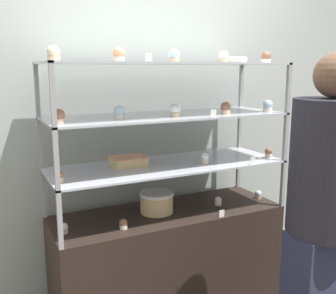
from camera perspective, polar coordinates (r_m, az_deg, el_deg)
back_wall at (r=2.75m, az=-3.73°, el=6.14°), size 8.00×0.05×2.60m
display_base at (r=2.67m, az=0.00°, el=-15.90°), size 1.46×0.51×0.65m
display_riser_lower at (r=2.45m, az=0.00°, el=-2.88°), size 1.46×0.51×0.31m
display_riser_middle at (r=2.39m, az=0.00°, el=4.33°), size 1.46×0.51×0.31m
display_riser_upper at (r=2.37m, az=0.00°, el=11.76°), size 1.46×0.51×0.31m
layer_cake_centerpiece at (r=2.50m, az=-1.66°, el=-7.98°), size 0.21×0.21×0.13m
sheet_cake_frosted at (r=2.40m, az=-5.74°, el=-2.08°), size 0.20×0.16×0.06m
cupcake_0 at (r=2.28m, az=-14.85°, el=-11.33°), size 0.05×0.05×0.06m
cupcake_1 at (r=2.28m, az=-6.49°, el=-11.05°), size 0.05×0.05×0.06m
cupcake_2 at (r=2.65m, az=7.28°, el=-7.80°), size 0.05×0.05×0.06m
cupcake_3 at (r=2.84m, az=12.96°, el=-6.74°), size 0.05×0.05×0.06m
price_tag_0 at (r=2.46m, az=7.80°, el=-9.55°), size 0.04×0.00×0.04m
cupcake_4 at (r=2.11m, az=-15.55°, el=-4.14°), size 0.05×0.05×0.07m
cupcake_5 at (r=2.46m, az=5.35°, el=-1.64°), size 0.05×0.05×0.07m
cupcake_6 at (r=2.69m, az=14.40°, el=-0.82°), size 0.05×0.05×0.07m
price_tag_1 at (r=2.49m, az=12.23°, el=-1.95°), size 0.04×0.00×0.04m
cupcake_7 at (r=2.05m, az=-15.56°, el=4.26°), size 0.06×0.06×0.08m
cupcake_8 at (r=2.19m, az=-7.07°, el=4.99°), size 0.06×0.06×0.08m
cupcake_9 at (r=2.28m, az=1.05°, el=5.31°), size 0.06×0.06×0.08m
cupcake_10 at (r=2.44m, az=8.36°, el=5.59°), size 0.06×0.06×0.08m
cupcake_11 at (r=2.67m, az=14.27°, el=5.82°), size 0.06×0.06×0.08m
price_tag_2 at (r=2.27m, az=6.60°, el=4.88°), size 0.04×0.00×0.04m
cupcake_12 at (r=2.04m, az=-16.27°, el=12.89°), size 0.06×0.06×0.08m
cupcake_13 at (r=2.14m, az=-7.14°, el=13.14°), size 0.06×0.06×0.08m
cupcake_14 at (r=2.31m, az=0.98°, el=13.07°), size 0.06×0.06×0.08m
cupcake_15 at (r=2.49m, az=8.02°, el=12.83°), size 0.06×0.06×0.08m
cupcake_16 at (r=2.67m, az=14.04°, el=12.49°), size 0.06×0.06×0.08m
price_tag_3 at (r=2.07m, az=-2.82°, el=12.92°), size 0.04×0.00×0.04m
donut_glazed at (r=2.59m, az=9.79°, el=12.37°), size 0.15×0.15×0.04m
customer_figure at (r=2.10m, az=21.96°, el=-8.40°), size 0.38×0.38×1.62m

